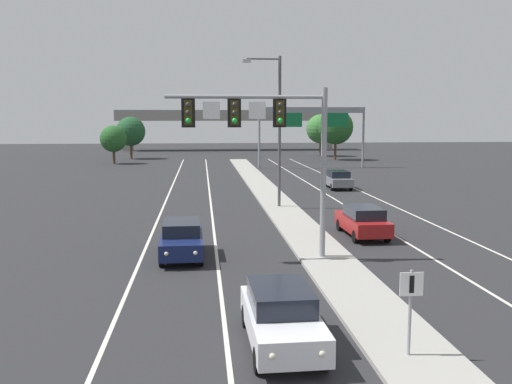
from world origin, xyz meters
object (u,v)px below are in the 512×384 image
Objects in this scene: car_receding_grey at (338,179)px; tree_far_right_a at (321,129)px; street_lamp_median at (276,123)px; tree_far_right_c at (336,127)px; car_receding_red at (363,221)px; tree_far_left_a at (131,131)px; car_oncoming_navy at (182,239)px; overhead_signal_mast at (269,133)px; tree_far_left_b at (113,139)px; median_sign_post at (411,300)px; car_oncoming_white at (281,316)px; highway_sign_gantry at (312,118)px.

tree_far_right_a is (7.38, 40.96, 3.59)m from car_receding_grey.
tree_far_right_c is at bearing 71.14° from street_lamp_median.
car_receding_red is at bearing -70.75° from street_lamp_median.
car_oncoming_navy is at bearing -80.95° from tree_far_left_a.
tree_far_right_c is (7.82, 32.78, 4.01)m from car_receding_grey.
overhead_signal_mast is 0.97× the size of tree_far_right_c.
car_receding_red is at bearing -67.49° from tree_far_left_b.
street_lamp_median is (-0.14, 23.88, 4.21)m from median_sign_post.
overhead_signal_mast is 66.85m from tree_far_right_a.
car_receding_grey is at bearing 79.66° from car_receding_red.
car_oncoming_white is at bearing -103.08° from tree_far_right_a.
car_receding_red is 0.66× the size of tree_far_right_a.
highway_sign_gantry is 2.57× the size of tree_far_left_b.
car_receding_red is 40.22m from highway_sign_gantry.
tree_far_right_c is at bearing 7.03° from tree_far_left_b.
car_receding_grey is 0.34× the size of highway_sign_gantry.
tree_far_right_c is (20.53, 55.57, 4.01)m from car_oncoming_navy.
median_sign_post is 65.10m from tree_far_left_b.
tree_far_left_a is (-18.86, 57.46, 3.33)m from car_receding_red.
tree_far_right_a is 8.20m from tree_far_right_c.
tree_far_left_a is (-9.69, 60.84, 3.33)m from car_oncoming_navy.
street_lamp_median is 50.59m from tree_far_left_a.
tree_far_left_b is 0.70× the size of tree_far_right_c.
tree_far_right_c is (31.39, 3.87, 1.47)m from tree_far_left_b.
tree_far_right_c is (14.48, 66.71, 3.24)m from median_sign_post.
car_receding_grey is (6.66, 33.93, -0.77)m from median_sign_post.
overhead_signal_mast reaches higher than median_sign_post.
tree_far_left_b is 0.81× the size of tree_far_left_a.
overhead_signal_mast is 8.43m from car_receding_red.
street_lamp_median reaches higher than car_receding_grey.
car_oncoming_navy is 9.77m from car_receding_red.
tree_far_left_a is at bearing 143.35° from highway_sign_gantry.
overhead_signal_mast is at bearing -99.01° from street_lamp_median.
car_receding_red is at bearing -102.28° from tree_far_right_c.
car_oncoming_white is (-2.92, -22.61, -4.97)m from street_lamp_median.
highway_sign_gantry is (5.25, 39.52, 5.34)m from car_receding_red.
highway_sign_gantry is 1.97× the size of tree_far_right_a.
median_sign_post is 68.34m from tree_far_right_c.
car_oncoming_navy and car_receding_grey have the same top height.
overhead_signal_mast is 1.60× the size of car_receding_red.
street_lamp_median is 1.57× the size of tree_far_left_a.
overhead_signal_mast is 45.24m from highway_sign_gantry.
tree_far_right_c reaches higher than overhead_signal_mast.
street_lamp_median is at bearing 90.34° from median_sign_post.
tree_far_right_a is (14.19, 51.01, -1.38)m from street_lamp_median.
tree_far_left_a reaches higher than car_receding_grey.
car_receding_red is 0.87× the size of tree_far_left_b.
car_receding_red is 0.71× the size of tree_far_left_a.
car_oncoming_navy is at bearing -78.14° from tree_far_left_b.
tree_far_left_a is at bearing -174.43° from tree_far_right_a.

